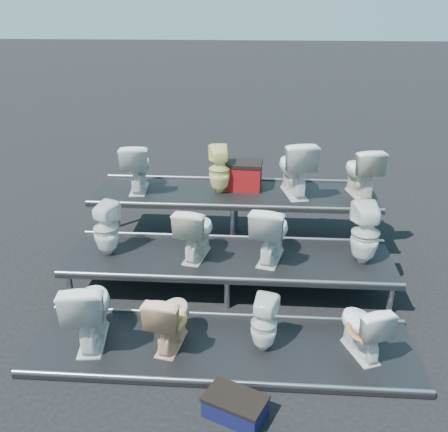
# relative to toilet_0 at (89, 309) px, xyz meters

# --- Properties ---
(ground) EXTENTS (80.00, 80.00, 0.00)m
(ground) POSITION_rel_toilet_0_xyz_m (1.44, 1.30, -0.47)
(ground) COLOR black
(ground) RESTS_ON ground
(tier_front) EXTENTS (4.20, 1.20, 0.06)m
(tier_front) POSITION_rel_toilet_0_xyz_m (1.44, 0.00, -0.44)
(tier_front) COLOR black
(tier_front) RESTS_ON ground
(tier_mid) EXTENTS (4.20, 1.20, 0.46)m
(tier_mid) POSITION_rel_toilet_0_xyz_m (1.44, 1.30, -0.24)
(tier_mid) COLOR black
(tier_mid) RESTS_ON ground
(tier_back) EXTENTS (4.20, 1.20, 0.86)m
(tier_back) POSITION_rel_toilet_0_xyz_m (1.44, 2.60, -0.04)
(tier_back) COLOR black
(tier_back) RESTS_ON ground
(toilet_0) EXTENTS (0.56, 0.86, 0.82)m
(toilet_0) POSITION_rel_toilet_0_xyz_m (0.00, 0.00, 0.00)
(toilet_0) COLOR white
(toilet_0) RESTS_ON tier_front
(toilet_1) EXTENTS (0.49, 0.73, 0.69)m
(toilet_1) POSITION_rel_toilet_0_xyz_m (0.88, 0.00, -0.07)
(toilet_1) COLOR #EAB98C
(toilet_1) RESTS_ON tier_front
(toilet_2) EXTENTS (0.35, 0.36, 0.63)m
(toilet_2) POSITION_rel_toilet_0_xyz_m (1.89, 0.00, -0.10)
(toilet_2) COLOR white
(toilet_2) RESTS_ON tier_front
(toilet_3) EXTENTS (0.57, 0.72, 0.65)m
(toilet_3) POSITION_rel_toilet_0_xyz_m (2.92, 0.00, -0.09)
(toilet_3) COLOR white
(toilet_3) RESTS_ON tier_front
(toilet_4) EXTENTS (0.43, 0.43, 0.71)m
(toilet_4) POSITION_rel_toilet_0_xyz_m (-0.16, 1.30, 0.34)
(toilet_4) COLOR white
(toilet_4) RESTS_ON tier_mid
(toilet_5) EXTENTS (0.53, 0.77, 0.72)m
(toilet_5) POSITION_rel_toilet_0_xyz_m (1.01, 1.30, 0.35)
(toilet_5) COLOR silver
(toilet_5) RESTS_ON tier_mid
(toilet_6) EXTENTS (0.59, 0.83, 0.76)m
(toilet_6) POSITION_rel_toilet_0_xyz_m (1.97, 1.30, 0.37)
(toilet_6) COLOR white
(toilet_6) RESTS_ON tier_mid
(toilet_7) EXTENTS (0.40, 0.41, 0.79)m
(toilet_7) POSITION_rel_toilet_0_xyz_m (3.14, 1.30, 0.38)
(toilet_7) COLOR white
(toilet_7) RESTS_ON tier_mid
(toilet_8) EXTENTS (0.48, 0.76, 0.74)m
(toilet_8) POSITION_rel_toilet_0_xyz_m (-0.02, 2.60, 0.76)
(toilet_8) COLOR white
(toilet_8) RESTS_ON tier_back
(toilet_9) EXTENTS (0.38, 0.39, 0.71)m
(toilet_9) POSITION_rel_toilet_0_xyz_m (1.22, 2.60, 0.74)
(toilet_9) COLOR #F4EB92
(toilet_9) RESTS_ON tier_back
(toilet_10) EXTENTS (0.63, 0.90, 0.83)m
(toilet_10) POSITION_rel_toilet_0_xyz_m (2.32, 2.60, 0.80)
(toilet_10) COLOR white
(toilet_10) RESTS_ON tier_back
(toilet_11) EXTENTS (0.57, 0.81, 0.75)m
(toilet_11) POSITION_rel_toilet_0_xyz_m (3.28, 2.60, 0.76)
(toilet_11) COLOR silver
(toilet_11) RESTS_ON tier_back
(red_crate) EXTENTS (0.55, 0.45, 0.37)m
(red_crate) POSITION_rel_toilet_0_xyz_m (1.57, 2.78, 0.57)
(red_crate) COLOR maroon
(red_crate) RESTS_ON tier_back
(step_stool) EXTENTS (0.62, 0.52, 0.19)m
(step_stool) POSITION_rel_toilet_0_xyz_m (1.63, -0.92, -0.37)
(step_stool) COLOR #0F1136
(step_stool) RESTS_ON ground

